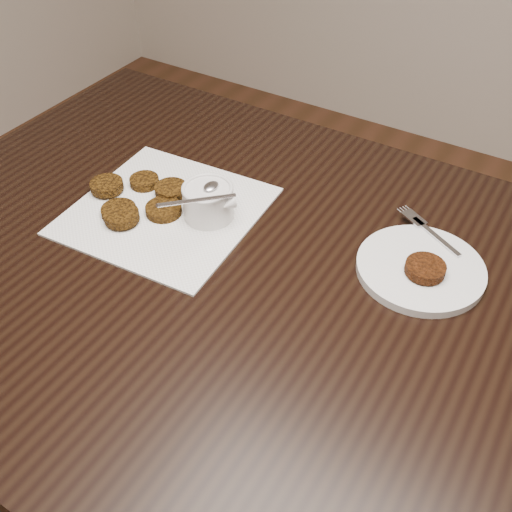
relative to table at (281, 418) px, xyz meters
The scene contains 5 objects.
table is the anchor object (origin of this frame).
napkin 0.48m from the table, 169.07° to the left, with size 0.33×0.33×0.00m, color white.
sauce_ramekin 0.50m from the table, 158.40° to the left, with size 0.12×0.12×0.13m, color silver, non-canonical shape.
patty_cluster 0.52m from the table, behind, with size 0.22×0.22×0.02m, color #60390C, non-canonical shape.
plate_with_patty 0.45m from the table, 41.09° to the left, with size 0.21×0.21×0.03m, color silver, non-canonical shape.
Camera 1 is at (0.26, -0.46, 1.44)m, focal length 42.08 mm.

